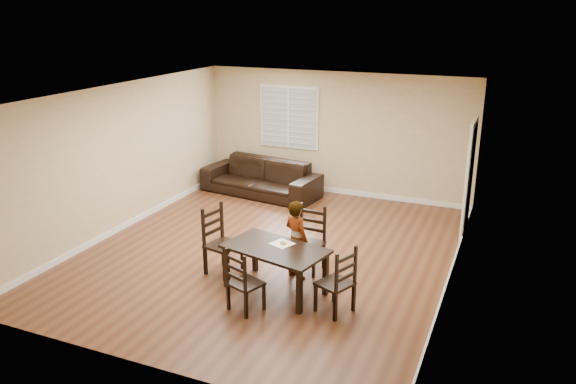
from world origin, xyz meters
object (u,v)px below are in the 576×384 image
Objects in this scene: dining_table at (275,253)px; chair_far at (240,285)px; chair_left at (217,242)px; chair_right at (342,285)px; donut at (283,243)px; chair_near at (311,240)px; sofa at (261,178)px; child at (296,240)px.

chair_far reaches higher than dining_table.
chair_left is 2.27m from chair_right.
chair_right is at bearing -22.38° from donut.
chair_left is 11.56× the size of donut.
chair_near is 3.85m from sofa.
chair_left reaches higher than donut.
chair_far is 1.38m from chair_left.
chair_far reaches higher than donut.
chair_near is 1.51m from chair_right.
child is at bearing -95.80° from chair_near.
child reaches higher than sofa.
chair_left is at bearing -27.15° from chair_far.
donut is 0.04× the size of sofa.
chair_left is 1.11× the size of chair_right.
dining_table is 1.66× the size of chair_right.
chair_near is 0.45m from child.
chair_far is (-0.38, -1.69, -0.06)m from chair_near.
donut is (1.17, -0.09, 0.22)m from chair_left.
donut is at bearing 105.97° from child.
chair_near is 11.12× the size of donut.
sofa is at bearing -119.88° from chair_right.
chair_right is (2.21, -0.52, -0.05)m from chair_left.
chair_right is (1.28, 0.49, 0.03)m from chair_far.
dining_table is at bearing -83.58° from chair_far.
dining_table is 1.15m from chair_left.
dining_table is at bearing -90.90° from chair_left.
sofa is at bearing -47.25° from chair_far.
child is (0.31, 1.28, 0.21)m from chair_far.
child is at bearing -83.15° from chair_far.
dining_table is 1.29× the size of child.
chair_far is 0.74× the size of child.
sofa is at bearing 131.14° from dining_table.
chair_near is 1.14× the size of chair_far.
dining_table is 0.80m from chair_far.
chair_near is 1.74m from chair_far.
chair_right is 5.35m from sofa.
chair_right is 1.27m from child.
chair_near is (0.19, 0.93, -0.13)m from dining_table.
child reaches higher than chair_right.
chair_far reaches higher than sofa.
child is 4.15m from sofa.
chair_left is 3.88m from sofa.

